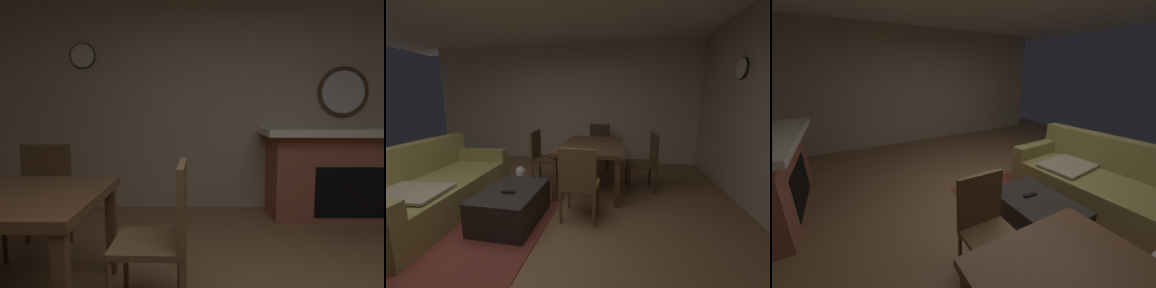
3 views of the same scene
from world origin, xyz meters
The scene contains 14 objects.
floor centered at (0.00, 0.00, 0.00)m, with size 8.60×8.60×0.00m, color olive.
wall_right_window_side centered at (3.58, 0.00, 1.37)m, with size 0.12×6.67×2.75m, color beige.
area_rug centered at (0.50, 0.43, 0.01)m, with size 2.60×2.00×0.01m, color brown.
couch centered at (0.55, 1.05, 0.31)m, with size 2.29×1.15×0.88m.
ottoman_coffee_table centered at (0.50, -0.12, 0.20)m, with size 0.93×0.67×0.40m, color #2D2826.
tv_remote centered at (0.41, -0.14, 0.42)m, with size 0.05×0.16×0.02m, color black.
dining_table centered at (1.84, -0.92, 0.66)m, with size 1.57×1.01×0.74m.
dining_chair_north centered at (1.84, -0.03, 0.52)m, with size 0.45×0.45×0.93m.
dining_chair_west centered at (0.66, -0.92, 0.52)m, with size 0.44×0.44×0.93m.
dining_chair_east centered at (3.02, -0.93, 0.52)m, with size 0.45×0.45×0.93m.
dining_chair_south centered at (1.85, -1.82, 0.52)m, with size 0.47×0.47×0.93m.
potted_plant centered at (2.15, 1.52, 0.31)m, with size 0.33×0.33×0.53m.
small_dog centered at (1.31, 0.21, 0.18)m, with size 0.62×0.30×0.32m.
wall_clock centered at (1.87, -3.05, 1.90)m, with size 0.31×0.03×0.31m.
Camera 2 is at (-1.83, -1.39, 1.47)m, focal length 20.96 mm.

